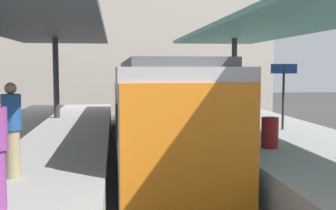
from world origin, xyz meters
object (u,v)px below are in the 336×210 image
at_px(platform_sign, 284,81).
at_px(litter_bin, 270,133).
at_px(passenger_far_end, 12,128).
at_px(commuter_train, 155,106).

relative_size(platform_sign, litter_bin, 2.76).
distance_m(platform_sign, litter_bin, 3.72).
height_order(platform_sign, litter_bin, platform_sign).
xyz_separation_m(litter_bin, passenger_far_end, (-5.92, -2.25, 0.54)).
bearing_deg(passenger_far_end, litter_bin, 20.78).
relative_size(litter_bin, passenger_far_end, 0.44).
bearing_deg(litter_bin, passenger_far_end, -159.22).
distance_m(commuter_train, platform_sign, 4.47).
bearing_deg(platform_sign, commuter_train, 164.87).
xyz_separation_m(commuter_train, platform_sign, (4.23, -1.14, 0.90)).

